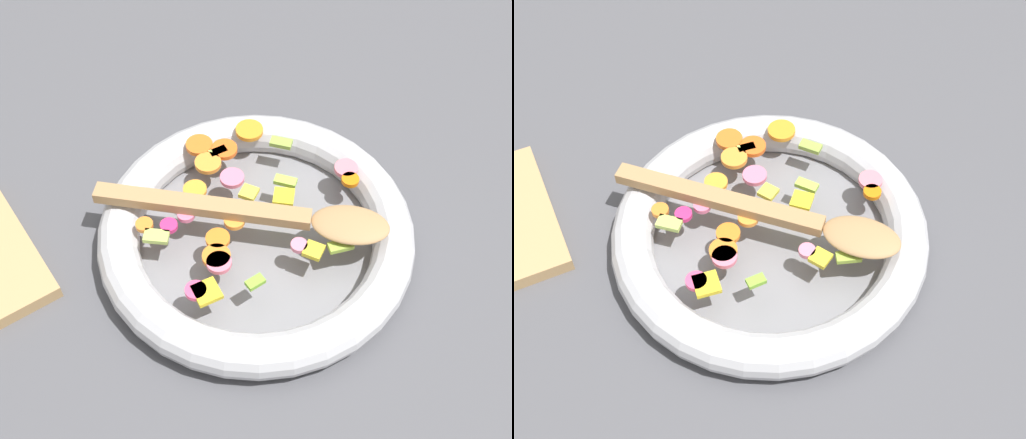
% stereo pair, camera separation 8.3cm
% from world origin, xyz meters
% --- Properties ---
extents(ground_plane, '(4.00, 4.00, 0.00)m').
position_xyz_m(ground_plane, '(0.00, 0.00, 0.00)').
color(ground_plane, '#4C4C51').
extents(skillet, '(0.38, 0.38, 0.05)m').
position_xyz_m(skillet, '(0.00, 0.00, 0.02)').
color(skillet, slate).
rests_on(skillet, ground_plane).
extents(chopped_vegetables, '(0.26, 0.28, 0.01)m').
position_xyz_m(chopped_vegetables, '(-0.04, -0.00, 0.05)').
color(chopped_vegetables, orange).
rests_on(chopped_vegetables, skillet).
extents(wooden_spoon, '(0.27, 0.28, 0.01)m').
position_xyz_m(wooden_spoon, '(0.01, 0.01, 0.06)').
color(wooden_spoon, '#A87F51').
rests_on(wooden_spoon, chopped_vegetables).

